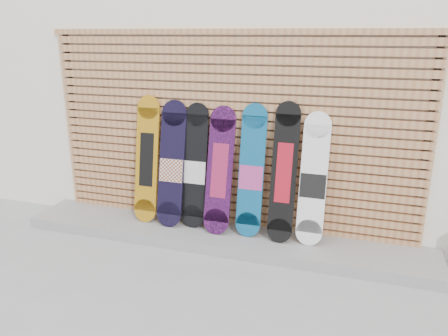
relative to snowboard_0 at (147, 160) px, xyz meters
The scene contains 11 objects.
ground 1.59m from the snowboard_0, 36.26° to the right, with size 80.00×80.00×0.00m, color #97989A.
building 3.28m from the snowboard_0, 59.56° to the left, with size 12.00×5.00×3.60m, color white.
concrete_step 1.23m from the snowboard_0, ahead, with size 4.60×0.70×0.12m, color gray.
slat_wall 1.02m from the snowboard_0, 10.44° to the left, with size 4.26×0.08×2.29m.
snowboard_0 is the anchor object (origin of this frame).
snowboard_1 0.32m from the snowboard_0, ahead, with size 0.30×0.34×1.42m.
snowboard_2 0.60m from the snowboard_0, ahead, with size 0.26×0.27×1.40m.
snowboard_3 0.90m from the snowboard_0, ahead, with size 0.29×0.36×1.38m.
snowboard_4 1.25m from the snowboard_0, ahead, with size 0.27×0.31×1.43m.
snowboard_5 1.60m from the snowboard_0, ahead, with size 0.26×0.34×1.47m.
snowboard_6 1.91m from the snowboard_0, ahead, with size 0.28×0.30×1.38m.
Camera 1 is at (1.24, -3.55, 2.26)m, focal length 35.00 mm.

